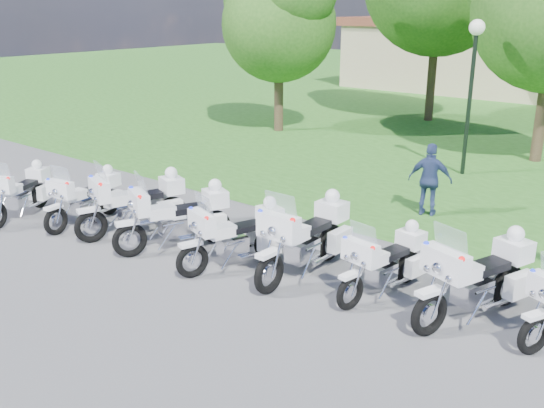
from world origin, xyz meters
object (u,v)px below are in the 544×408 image
Objects in this scene: motorcycle_4 at (238,234)px; motorcycle_0 at (21,191)px; motorcycle_3 at (180,216)px; bystander_c at (430,180)px; motorcycle_1 at (87,196)px; motorcycle_5 at (307,236)px; motorcycle_6 at (386,261)px; lamp_post at (474,60)px; motorcycle_2 at (138,202)px; motorcycle_7 at (479,276)px.

motorcycle_0 is at bearing 28.03° from motorcycle_4.
motorcycle_3 is 5.98m from bystander_c.
motorcycle_1 is at bearing 179.81° from motorcycle_0.
motorcycle_0 is 0.87× the size of motorcycle_3.
motorcycle_5 is 1.51× the size of bystander_c.
lamp_post is (-2.10, 8.41, 2.70)m from motorcycle_6.
motorcycle_2 is at bearing -110.89° from lamp_post.
motorcycle_6 is 1.24× the size of bystander_c.
motorcycle_0 is 1.74m from motorcycle_1.
motorcycle_7 is at bearing -152.69° from motorcycle_2.
motorcycle_1 is 0.91× the size of motorcycle_2.
motorcycle_5 reaches higher than motorcycle_3.
motorcycle_3 is at bearing -103.26° from lamp_post.
motorcycle_4 is at bearing 25.36° from motorcycle_5.
motorcycle_6 is at bearing -147.14° from motorcycle_4.
motorcycle_3 is 9.85m from lamp_post.
motorcycle_3 is at bearing -161.48° from motorcycle_2.
motorcycle_5 is 1.07× the size of motorcycle_7.
motorcycle_5 is 4.50m from bystander_c.
motorcycle_2 is 1.04× the size of motorcycle_3.
motorcycle_0 is at bearing 37.84° from motorcycle_2.
motorcycle_2 is 6.74m from bystander_c.
motorcycle_3 reaches higher than motorcycle_4.
lamp_post reaches higher than motorcycle_4.
motorcycle_6 is at bearing -75.98° from lamp_post.
motorcycle_0 is 9.64m from bystander_c.
lamp_post is at bearing -76.51° from motorcycle_4.
motorcycle_7 is (8.64, 1.30, 0.09)m from motorcycle_1.
motorcycle_3 reaches higher than motorcycle_0.
motorcycle_6 is (5.62, 0.82, -0.10)m from motorcycle_2.
lamp_post is at bearing -78.73° from motorcycle_3.
bystander_c is (5.83, 5.44, 0.24)m from motorcycle_1.
motorcycle_0 is 0.83× the size of motorcycle_7.
motorcycle_4 reaches higher than motorcycle_0.
motorcycle_5 is 3.13m from motorcycle_7.
motorcycle_0 is 8.87m from motorcycle_6.
motorcycle_6 is (1.56, 0.18, -0.13)m from motorcycle_5.
motorcycle_4 is at bearing -152.12° from motorcycle_3.
motorcycle_6 is (7.09, 1.12, -0.01)m from motorcycle_1.
motorcycle_4 is 0.51× the size of lamp_post.
motorcycle_1 is at bearing 27.24° from bystander_c.
motorcycle_0 is 0.93× the size of motorcycle_1.
motorcycle_1 reaches higher than motorcycle_0.
motorcycle_5 is 1.58m from motorcycle_6.
lamp_post reaches higher than motorcycle_2.
motorcycle_3 reaches higher than motorcycle_6.
motorcycle_1 is at bearing 27.05° from motorcycle_7.
bystander_c is at bearing -94.09° from motorcycle_5.
motorcycle_3 is 5.92m from motorcycle_7.
motorcycle_5 reaches higher than motorcycle_2.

